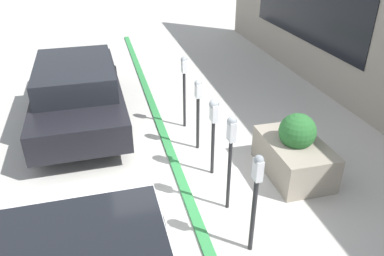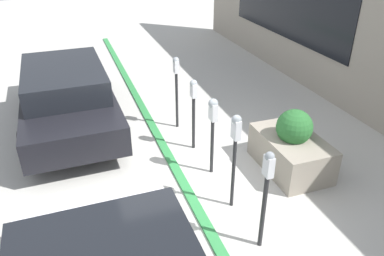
# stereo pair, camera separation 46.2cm
# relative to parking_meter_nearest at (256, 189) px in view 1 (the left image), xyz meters

# --- Properties ---
(ground_plane) EXTENTS (40.00, 40.00, 0.00)m
(ground_plane) POSITION_rel_parking_meter_nearest_xyz_m (1.82, 0.48, -1.01)
(ground_plane) COLOR beige
(curb_strip) EXTENTS (19.00, 0.16, 0.04)m
(curb_strip) POSITION_rel_parking_meter_nearest_xyz_m (1.82, 0.56, -0.99)
(curb_strip) COLOR #338C47
(curb_strip) RESTS_ON ground_plane
(parking_meter_nearest) EXTENTS (0.14, 0.12, 1.50)m
(parking_meter_nearest) POSITION_rel_parking_meter_nearest_xyz_m (0.00, 0.00, 0.00)
(parking_meter_nearest) COLOR #232326
(parking_meter_nearest) RESTS_ON ground_plane
(parking_meter_second) EXTENTS (0.16, 0.14, 1.58)m
(parking_meter_second) POSITION_rel_parking_meter_nearest_xyz_m (0.89, 0.02, 0.14)
(parking_meter_second) COLOR #232326
(parking_meter_second) RESTS_ON ground_plane
(parking_meter_middle) EXTENTS (0.19, 0.16, 1.42)m
(parking_meter_middle) POSITION_rel_parking_meter_nearest_xyz_m (1.83, -0.02, 0.05)
(parking_meter_middle) COLOR #232326
(parking_meter_middle) RESTS_ON ground_plane
(parking_meter_fourth) EXTENTS (0.16, 0.14, 1.42)m
(parking_meter_fourth) POSITION_rel_parking_meter_nearest_xyz_m (2.71, 0.01, -0.01)
(parking_meter_fourth) COLOR #232326
(parking_meter_fourth) RESTS_ON ground_plane
(parking_meter_farthest) EXTENTS (0.15, 0.13, 1.57)m
(parking_meter_farthest) POSITION_rel_parking_meter_nearest_xyz_m (3.66, 0.05, 0.09)
(parking_meter_farthest) COLOR #232326
(parking_meter_farthest) RESTS_ON ground_plane
(planter_box) EXTENTS (1.47, 0.93, 1.15)m
(planter_box) POSITION_rel_parking_meter_nearest_xyz_m (1.48, -1.38, -0.58)
(planter_box) COLOR gray
(planter_box) RESTS_ON ground_plane
(parked_car_middle) EXTENTS (4.68, 1.87, 1.37)m
(parked_car_middle) POSITION_rel_parking_meter_nearest_xyz_m (4.53, 2.22, -0.27)
(parked_car_middle) COLOR black
(parked_car_middle) RESTS_ON ground_plane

